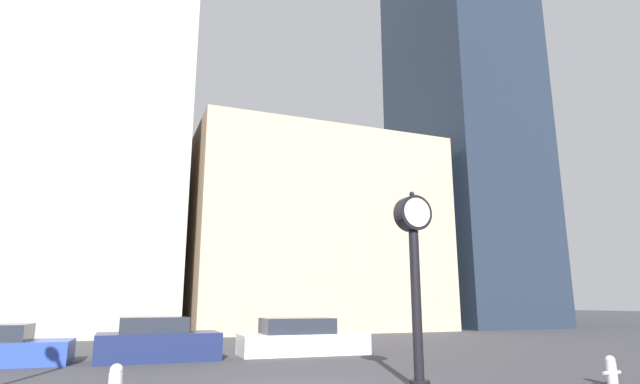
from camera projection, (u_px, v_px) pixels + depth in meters
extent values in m
cube|color=#ADA393|center=(56.00, 102.00, 32.09)|extent=(15.93, 12.00, 28.90)
cube|color=tan|center=(308.00, 235.00, 36.63)|extent=(17.19, 12.00, 13.35)
cube|color=#1E2838|center=(461.00, 120.00, 44.17)|extent=(8.85, 12.00, 35.39)
cylinder|color=black|center=(419.00, 382.00, 10.87)|extent=(0.45, 0.45, 0.10)
cylinder|color=black|center=(416.00, 303.00, 11.23)|extent=(0.22, 0.22, 3.27)
cylinder|color=black|center=(413.00, 214.00, 11.67)|extent=(0.83, 0.37, 0.83)
cylinder|color=white|center=(417.00, 212.00, 11.49)|extent=(0.68, 0.02, 0.68)
cylinder|color=white|center=(408.00, 215.00, 11.85)|extent=(0.68, 0.02, 0.68)
sphere|color=black|center=(412.00, 194.00, 11.77)|extent=(0.12, 0.12, 0.12)
cube|color=#19234C|center=(158.00, 346.00, 16.51)|extent=(3.90, 1.94, 0.89)
cube|color=#232833|center=(154.00, 325.00, 16.59)|extent=(2.14, 1.71, 0.51)
cube|color=silver|center=(303.00, 344.00, 18.39)|extent=(4.75, 2.04, 0.74)
cube|color=#232833|center=(297.00, 326.00, 18.46)|extent=(2.64, 1.73, 0.56)
cylinder|color=#B7B7BC|center=(612.00, 374.00, 11.44)|extent=(0.23, 0.23, 0.53)
sphere|color=#B7B7BC|center=(610.00, 360.00, 11.51)|extent=(0.22, 0.22, 0.22)
cylinder|color=#B7B7BC|center=(606.00, 373.00, 11.38)|extent=(0.15, 0.08, 0.08)
cylinder|color=#B7B7BC|center=(618.00, 372.00, 11.52)|extent=(0.15, 0.08, 0.08)
sphere|color=#B7B7BC|center=(116.00, 370.00, 9.37)|extent=(0.24, 0.24, 0.24)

